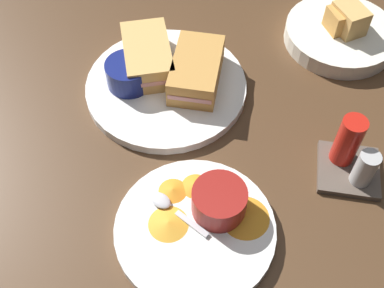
{
  "coord_description": "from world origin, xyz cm",
  "views": [
    {
      "loc": [
        50.84,
        9.85,
        61.27
      ],
      "look_at": [
        9.13,
        2.82,
        3.0
      ],
      "focal_mm": 45.36,
      "sensor_mm": 36.0,
      "label": 1
    }
  ],
  "objects_px": {
    "plate_sandwich_main": "(166,87)",
    "sandwich_half_far": "(147,56)",
    "condiment_caddy": "(352,157)",
    "spoon_by_dark_ramekin": "(164,80)",
    "bread_basket_rear": "(341,32)",
    "ramekin_light_gravy": "(219,201)",
    "ramekin_dark_sauce": "(128,73)",
    "spoon_by_gravy_ramekin": "(169,206)",
    "plate_chips_companion": "(195,230)",
    "sandwich_half_near": "(196,70)"
  },
  "relations": [
    {
      "from": "plate_sandwich_main",
      "to": "condiment_caddy",
      "type": "relative_size",
      "value": 2.84
    },
    {
      "from": "plate_sandwich_main",
      "to": "sandwich_half_near",
      "type": "distance_m",
      "value": 0.06
    },
    {
      "from": "plate_sandwich_main",
      "to": "condiment_caddy",
      "type": "bearing_deg",
      "value": 69.22
    },
    {
      "from": "spoon_by_gravy_ramekin",
      "to": "sandwich_half_far",
      "type": "bearing_deg",
      "value": -161.61
    },
    {
      "from": "plate_chips_companion",
      "to": "sandwich_half_near",
      "type": "bearing_deg",
      "value": -171.11
    },
    {
      "from": "plate_sandwich_main",
      "to": "spoon_by_dark_ramekin",
      "type": "bearing_deg",
      "value": -136.96
    },
    {
      "from": "plate_chips_companion",
      "to": "spoon_by_gravy_ramekin",
      "type": "height_order",
      "value": "spoon_by_gravy_ramekin"
    },
    {
      "from": "plate_sandwich_main",
      "to": "sandwich_half_far",
      "type": "height_order",
      "value": "sandwich_half_far"
    },
    {
      "from": "plate_sandwich_main",
      "to": "sandwich_half_far",
      "type": "relative_size",
      "value": 1.82
    },
    {
      "from": "plate_sandwich_main",
      "to": "ramekin_dark_sauce",
      "type": "height_order",
      "value": "ramekin_dark_sauce"
    },
    {
      "from": "ramekin_dark_sauce",
      "to": "bread_basket_rear",
      "type": "distance_m",
      "value": 0.39
    },
    {
      "from": "sandwich_half_far",
      "to": "bread_basket_rear",
      "type": "bearing_deg",
      "value": 112.78
    },
    {
      "from": "spoon_by_dark_ramekin",
      "to": "condiment_caddy",
      "type": "xyz_separation_m",
      "value": [
        0.12,
        0.3,
        0.01
      ]
    },
    {
      "from": "sandwich_half_near",
      "to": "ramekin_light_gravy",
      "type": "relative_size",
      "value": 1.77
    },
    {
      "from": "plate_sandwich_main",
      "to": "sandwich_half_near",
      "type": "bearing_deg",
      "value": 107.62
    },
    {
      "from": "spoon_by_gravy_ramekin",
      "to": "ramekin_dark_sauce",
      "type": "bearing_deg",
      "value": -153.49
    },
    {
      "from": "spoon_by_dark_ramekin",
      "to": "spoon_by_gravy_ramekin",
      "type": "relative_size",
      "value": 1.07
    },
    {
      "from": "plate_chips_companion",
      "to": "spoon_by_dark_ramekin",
      "type": "bearing_deg",
      "value": -159.78
    },
    {
      "from": "condiment_caddy",
      "to": "plate_sandwich_main",
      "type": "bearing_deg",
      "value": -110.78
    },
    {
      "from": "plate_sandwich_main",
      "to": "bread_basket_rear",
      "type": "distance_m",
      "value": 0.34
    },
    {
      "from": "sandwich_half_near",
      "to": "plate_chips_companion",
      "type": "height_order",
      "value": "sandwich_half_near"
    },
    {
      "from": "plate_chips_companion",
      "to": "bread_basket_rear",
      "type": "relative_size",
      "value": 1.1
    },
    {
      "from": "bread_basket_rear",
      "to": "condiment_caddy",
      "type": "xyz_separation_m",
      "value": [
        0.29,
        0.01,
        0.01
      ]
    },
    {
      "from": "spoon_by_dark_ramekin",
      "to": "condiment_caddy",
      "type": "height_order",
      "value": "condiment_caddy"
    },
    {
      "from": "sandwich_half_near",
      "to": "ramekin_dark_sauce",
      "type": "xyz_separation_m",
      "value": [
        0.02,
        -0.11,
        -0.0
      ]
    },
    {
      "from": "ramekin_light_gravy",
      "to": "spoon_by_gravy_ramekin",
      "type": "xyz_separation_m",
      "value": [
        0.01,
        -0.07,
        -0.02
      ]
    },
    {
      "from": "plate_sandwich_main",
      "to": "sandwich_half_near",
      "type": "xyz_separation_m",
      "value": [
        -0.02,
        0.05,
        0.03
      ]
    },
    {
      "from": "spoon_by_dark_ramekin",
      "to": "plate_chips_companion",
      "type": "distance_m",
      "value": 0.27
    },
    {
      "from": "ramekin_light_gravy",
      "to": "spoon_by_gravy_ramekin",
      "type": "distance_m",
      "value": 0.07
    },
    {
      "from": "spoon_by_gravy_ramekin",
      "to": "condiment_caddy",
      "type": "distance_m",
      "value": 0.27
    },
    {
      "from": "bread_basket_rear",
      "to": "ramekin_light_gravy",
      "type": "bearing_deg",
      "value": -23.58
    },
    {
      "from": "plate_sandwich_main",
      "to": "spoon_by_gravy_ramekin",
      "type": "height_order",
      "value": "spoon_by_gravy_ramekin"
    },
    {
      "from": "ramekin_dark_sauce",
      "to": "ramekin_light_gravy",
      "type": "bearing_deg",
      "value": 40.22
    },
    {
      "from": "ramekin_dark_sauce",
      "to": "condiment_caddy",
      "type": "height_order",
      "value": "condiment_caddy"
    },
    {
      "from": "plate_chips_companion",
      "to": "bread_basket_rear",
      "type": "distance_m",
      "value": 0.47
    },
    {
      "from": "plate_sandwich_main",
      "to": "spoon_by_gravy_ramekin",
      "type": "relative_size",
      "value": 2.91
    },
    {
      "from": "ramekin_dark_sauce",
      "to": "ramekin_light_gravy",
      "type": "xyz_separation_m",
      "value": [
        0.21,
        0.18,
        -0.0
      ]
    },
    {
      "from": "spoon_by_gravy_ramekin",
      "to": "plate_sandwich_main",
      "type": "bearing_deg",
      "value": -167.74
    },
    {
      "from": "plate_sandwich_main",
      "to": "sandwich_half_far",
      "type": "distance_m",
      "value": 0.06
    },
    {
      "from": "ramekin_dark_sauce",
      "to": "condiment_caddy",
      "type": "xyz_separation_m",
      "value": [
        0.1,
        0.36,
        -0.01
      ]
    },
    {
      "from": "sandwich_half_far",
      "to": "ramekin_light_gravy",
      "type": "height_order",
      "value": "sandwich_half_far"
    },
    {
      "from": "spoon_by_dark_ramekin",
      "to": "bread_basket_rear",
      "type": "relative_size",
      "value": 0.5
    },
    {
      "from": "bread_basket_rear",
      "to": "condiment_caddy",
      "type": "bearing_deg",
      "value": 1.7
    },
    {
      "from": "sandwich_half_far",
      "to": "ramekin_dark_sauce",
      "type": "xyz_separation_m",
      "value": [
        0.04,
        -0.02,
        -0.0
      ]
    },
    {
      "from": "sandwich_half_far",
      "to": "spoon_by_dark_ramekin",
      "type": "xyz_separation_m",
      "value": [
        0.03,
        0.03,
        -0.02
      ]
    },
    {
      "from": "plate_sandwich_main",
      "to": "sandwich_half_near",
      "type": "relative_size",
      "value": 2.03
    },
    {
      "from": "sandwich_half_far",
      "to": "ramekin_dark_sauce",
      "type": "bearing_deg",
      "value": -26.91
    },
    {
      "from": "plate_sandwich_main",
      "to": "condiment_caddy",
      "type": "distance_m",
      "value": 0.32
    },
    {
      "from": "sandwich_half_far",
      "to": "ramekin_light_gravy",
      "type": "xyz_separation_m",
      "value": [
        0.25,
        0.16,
        -0.0
      ]
    },
    {
      "from": "spoon_by_dark_ramekin",
      "to": "plate_chips_companion",
      "type": "xyz_separation_m",
      "value": [
        0.26,
        0.09,
        -0.01
      ]
    }
  ]
}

